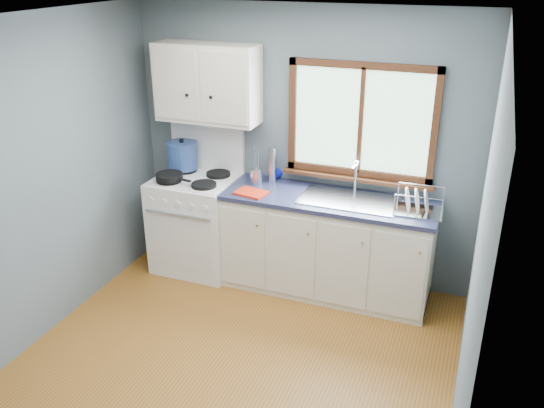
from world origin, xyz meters
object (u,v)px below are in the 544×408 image
(sink, at_px, (349,207))
(skillet, at_px, (170,176))
(stockpot, at_px, (182,155))
(utensil_crock, at_px, (256,176))
(base_cabinets, at_px, (327,249))
(dish_rack, at_px, (418,206))
(thermos, at_px, (272,165))
(gas_range, at_px, (197,220))

(sink, bearing_deg, skillet, -173.53)
(skillet, relative_size, stockpot, 1.01)
(skillet, distance_m, utensil_crock, 0.80)
(sink, bearing_deg, stockpot, 175.85)
(base_cabinets, height_order, skillet, skillet)
(skillet, xyz_separation_m, stockpot, (-0.03, 0.31, 0.11))
(base_cabinets, distance_m, dish_rack, 0.95)
(utensil_crock, xyz_separation_m, dish_rack, (1.48, -0.13, -0.02))
(base_cabinets, distance_m, stockpot, 1.65)
(thermos, relative_size, dish_rack, 0.82)
(sink, distance_m, skillet, 1.67)
(sink, height_order, stockpot, stockpot)
(thermos, bearing_deg, utensil_crock, -143.54)
(skillet, height_order, utensil_crock, utensil_crock)
(dish_rack, bearing_deg, stockpot, 173.03)
(stockpot, relative_size, utensil_crock, 1.08)
(skillet, height_order, stockpot, stockpot)
(skillet, xyz_separation_m, utensil_crock, (0.75, 0.28, 0.01))
(skillet, relative_size, thermos, 1.19)
(thermos, bearing_deg, base_cabinets, -16.69)
(base_cabinets, bearing_deg, sink, -0.13)
(base_cabinets, xyz_separation_m, utensil_crock, (-0.72, 0.09, 0.58))
(stockpot, bearing_deg, gas_range, -35.52)
(base_cabinets, relative_size, sink, 2.20)
(stockpot, bearing_deg, utensil_crock, -2.31)
(gas_range, height_order, stockpot, gas_range)
(gas_range, bearing_deg, sink, 0.71)
(gas_range, xyz_separation_m, sink, (1.49, 0.02, 0.37))
(base_cabinets, bearing_deg, dish_rack, -2.80)
(stockpot, distance_m, dish_rack, 2.27)
(base_cabinets, relative_size, utensil_crock, 5.13)
(utensil_crock, height_order, dish_rack, utensil_crock)
(stockpot, distance_m, utensil_crock, 0.79)
(gas_range, distance_m, base_cabinets, 1.31)
(base_cabinets, height_order, utensil_crock, utensil_crock)
(base_cabinets, xyz_separation_m, skillet, (-1.47, -0.19, 0.58))
(stockpot, distance_m, thermos, 0.91)
(stockpot, bearing_deg, thermos, 3.67)
(utensil_crock, bearing_deg, base_cabinets, -7.13)
(stockpot, bearing_deg, skillet, -84.40)
(stockpot, bearing_deg, dish_rack, -4.01)
(dish_rack, bearing_deg, thermos, 167.98)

